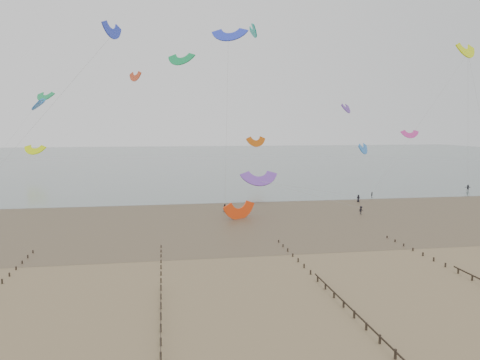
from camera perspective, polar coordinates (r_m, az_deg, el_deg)
name	(u,v)px	position (r m, az deg, el deg)	size (l,w,h in m)	color
ground	(271,267)	(61.19, 3.85, -10.53)	(500.00, 500.00, 0.00)	brown
sea_and_shore	(212,217)	(93.51, -3.48, -4.47)	(500.00, 665.00, 0.03)	#475654
groynes	(364,323)	(45.27, 14.85, -16.45)	(72.16, 50.16, 1.00)	black
kitesurfers	(366,198)	(115.78, 15.16, -2.11)	(130.25, 28.83, 1.78)	black
grounded_kite	(240,219)	(91.26, -0.05, -4.74)	(6.58, 3.45, 5.02)	#FF4110
kites_airborne	(201,114)	(146.61, -4.74, 8.03)	(237.10, 118.31, 43.28)	#00A78E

